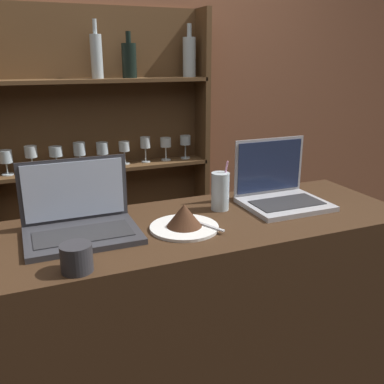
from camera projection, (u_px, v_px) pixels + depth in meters
bar_counter at (179, 360)px, 1.60m from camera, size 1.66×0.52×1.09m
back_wall at (102, 109)px, 2.41m from camera, size 7.00×0.06×2.70m
back_shelf at (104, 173)px, 2.44m from camera, size 1.23×0.18×1.89m
laptop_near at (80, 220)px, 1.35m from camera, size 0.35×0.25×0.23m
laptop_far at (279, 191)px, 1.63m from camera, size 0.30×0.25×0.24m
cake_plate at (184, 219)px, 1.39m from camera, size 0.23×0.23×0.09m
water_glass at (220, 191)px, 1.56m from camera, size 0.07×0.07×0.18m
coffee_cup at (77, 258)px, 1.12m from camera, size 0.08×0.08×0.08m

